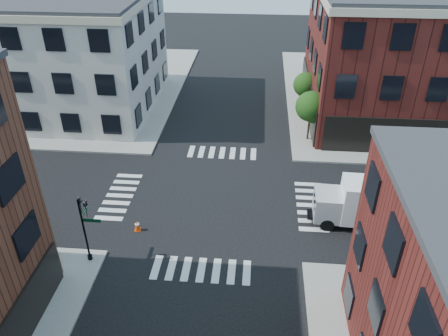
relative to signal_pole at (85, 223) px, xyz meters
name	(u,v)px	position (x,y,z in m)	size (l,w,h in m)	color
ground	(214,200)	(6.72, 6.68, -2.86)	(120.00, 120.00, 0.00)	black
sidewalk_ne	(423,97)	(27.72, 27.68, -2.78)	(30.00, 30.00, 0.15)	gray
sidewalk_nw	(54,85)	(-14.28, 27.68, -2.78)	(30.00, 30.00, 0.15)	gray
building_nw	(42,53)	(-12.28, 22.68, 2.64)	(22.00, 16.00, 11.00)	beige
tree_near	(311,108)	(14.28, 16.65, 0.30)	(2.69, 2.69, 4.49)	black
tree_far	(306,86)	(14.28, 22.65, 0.02)	(2.43, 2.43, 4.07)	black
signal_pole	(85,223)	(0.00, 0.00, 0.00)	(1.29, 1.24, 4.60)	black
box_truck	(372,204)	(17.39, 4.86, -1.13)	(7.41, 2.50, 3.31)	white
traffic_cone	(137,226)	(2.05, 2.95, -2.50)	(0.46, 0.46, 0.75)	#D93E09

